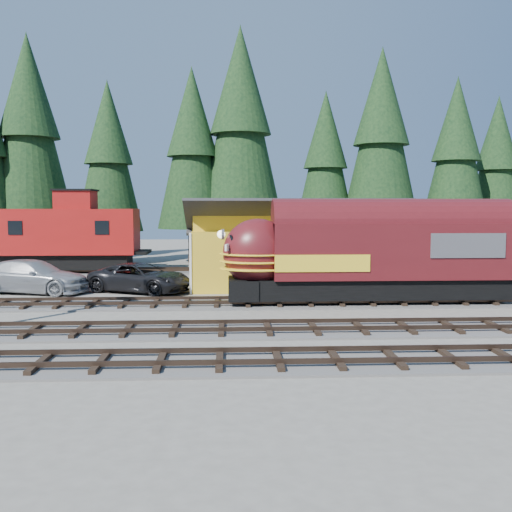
{
  "coord_description": "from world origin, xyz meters",
  "views": [
    {
      "loc": [
        -3.91,
        -23.71,
        4.84
      ],
      "look_at": [
        -2.57,
        4.0,
        2.41
      ],
      "focal_mm": 40.0,
      "sensor_mm": 36.0,
      "label": 1
    }
  ],
  "objects_px": {
    "depot": "(293,237)",
    "caboose": "(62,235)",
    "locomotive": "(360,257)",
    "pickup_truck_b": "(33,276)",
    "pickup_truck_a": "(141,278)"
  },
  "relations": [
    {
      "from": "pickup_truck_a",
      "to": "caboose",
      "type": "bearing_deg",
      "value": 61.68
    },
    {
      "from": "pickup_truck_a",
      "to": "pickup_truck_b",
      "type": "height_order",
      "value": "pickup_truck_b"
    },
    {
      "from": "pickup_truck_a",
      "to": "pickup_truck_b",
      "type": "bearing_deg",
      "value": 115.03
    },
    {
      "from": "depot",
      "to": "caboose",
      "type": "distance_m",
      "value": 17.58
    },
    {
      "from": "depot",
      "to": "pickup_truck_a",
      "type": "height_order",
      "value": "depot"
    },
    {
      "from": "depot",
      "to": "pickup_truck_b",
      "type": "bearing_deg",
      "value": -172.2
    },
    {
      "from": "depot",
      "to": "pickup_truck_a",
      "type": "bearing_deg",
      "value": -166.87
    },
    {
      "from": "locomotive",
      "to": "pickup_truck_b",
      "type": "height_order",
      "value": "locomotive"
    },
    {
      "from": "caboose",
      "to": "pickup_truck_b",
      "type": "relative_size",
      "value": 1.69
    },
    {
      "from": "depot",
      "to": "locomotive",
      "type": "xyz_separation_m",
      "value": [
        2.58,
        -6.5,
        -0.64
      ]
    },
    {
      "from": "locomotive",
      "to": "pickup_truck_b",
      "type": "distance_m",
      "value": 18.06
    },
    {
      "from": "depot",
      "to": "locomotive",
      "type": "height_order",
      "value": "depot"
    },
    {
      "from": "depot",
      "to": "pickup_truck_b",
      "type": "relative_size",
      "value": 2.01
    },
    {
      "from": "caboose",
      "to": "pickup_truck_a",
      "type": "distance_m",
      "value": 12.03
    },
    {
      "from": "depot",
      "to": "locomotive",
      "type": "bearing_deg",
      "value": -68.32
    }
  ]
}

